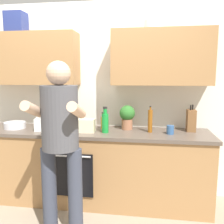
# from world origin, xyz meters

# --- Properties ---
(ground_plane) EXTENTS (12.00, 12.00, 0.00)m
(ground_plane) POSITION_xyz_m (0.00, 0.00, 0.00)
(ground_plane) COLOR gray
(back_wall_unit) EXTENTS (4.00, 0.38, 2.50)m
(back_wall_unit) POSITION_xyz_m (-0.01, 0.27, 1.50)
(back_wall_unit) COLOR silver
(back_wall_unit) RESTS_ON ground
(counter) EXTENTS (2.84, 0.67, 0.90)m
(counter) POSITION_xyz_m (-0.00, -0.00, 0.45)
(counter) COLOR #A37547
(counter) RESTS_ON ground
(person_standing) EXTENTS (0.49, 0.45, 1.69)m
(person_standing) POSITION_xyz_m (-0.14, -0.72, 1.00)
(person_standing) COLOR #383D4C
(person_standing) RESTS_ON ground
(bottle_soda) EXTENTS (0.08, 0.08, 0.31)m
(bottle_soda) POSITION_xyz_m (0.18, -0.08, 1.03)
(bottle_soda) COLOR #198C33
(bottle_soda) RESTS_ON counter
(bottle_oil) EXTENTS (0.05, 0.05, 0.21)m
(bottle_oil) POSITION_xyz_m (0.11, 0.11, 0.99)
(bottle_oil) COLOR olive
(bottle_oil) RESTS_ON counter
(bottle_syrup) EXTENTS (0.05, 0.05, 0.31)m
(bottle_syrup) POSITION_xyz_m (0.70, 0.01, 1.04)
(bottle_syrup) COLOR #8C4C14
(bottle_syrup) RESTS_ON counter
(bottle_hotsauce) EXTENTS (0.06, 0.06, 0.27)m
(bottle_hotsauce) POSITION_xyz_m (-0.32, 0.19, 1.02)
(bottle_hotsauce) COLOR red
(bottle_hotsauce) RESTS_ON counter
(bottle_wine) EXTENTS (0.07, 0.07, 0.30)m
(bottle_wine) POSITION_xyz_m (-0.30, -0.17, 1.02)
(bottle_wine) COLOR #471419
(bottle_wine) RESTS_ON counter
(cup_tea) EXTENTS (0.08, 0.08, 0.10)m
(cup_tea) POSITION_xyz_m (0.93, -0.04, 0.95)
(cup_tea) COLOR #33598C
(cup_tea) RESTS_ON counter
(cup_stoneware) EXTENTS (0.09, 0.09, 0.11)m
(cup_stoneware) POSITION_xyz_m (-0.40, -0.15, 0.95)
(cup_stoneware) COLOR slate
(cup_stoneware) RESTS_ON counter
(mixing_bowl) EXTENTS (0.27, 0.27, 0.08)m
(mixing_bowl) POSITION_xyz_m (-1.00, -0.01, 0.94)
(mixing_bowl) COLOR silver
(mixing_bowl) RESTS_ON counter
(knife_block) EXTENTS (0.10, 0.14, 0.32)m
(knife_block) POSITION_xyz_m (1.18, 0.14, 1.03)
(knife_block) COLOR brown
(knife_block) RESTS_ON counter
(potted_herb) EXTENTS (0.19, 0.19, 0.30)m
(potted_herb) POSITION_xyz_m (0.42, 0.14, 1.07)
(potted_herb) COLOR #9E6647
(potted_herb) RESTS_ON counter
(grocery_bag_rice) EXTENTS (0.25, 0.17, 0.16)m
(grocery_bag_rice) POSITION_xyz_m (-0.07, -0.08, 0.98)
(grocery_bag_rice) COLOR beige
(grocery_bag_rice) RESTS_ON counter
(grocery_bag_produce) EXTENTS (0.23, 0.25, 0.15)m
(grocery_bag_produce) POSITION_xyz_m (-0.61, -0.04, 0.97)
(grocery_bag_produce) COLOR silver
(grocery_bag_produce) RESTS_ON counter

